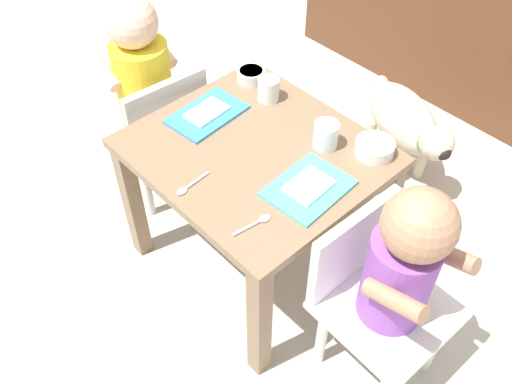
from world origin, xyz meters
The scene contains 13 objects.
ground_plane centered at (0.00, 0.00, 0.00)m, with size 7.00×7.00×0.00m, color #B2ADA3.
dining_table centered at (0.00, 0.00, 0.38)m, with size 0.60×0.54×0.46m.
seated_child_left centered at (-0.46, -0.02, 0.43)m, with size 0.30×0.30×0.69m.
seated_child_right centered at (0.46, -0.01, 0.42)m, with size 0.29×0.29×0.66m.
dog centered at (0.04, 0.66, 0.20)m, with size 0.43×0.29×0.30m.
food_tray_left centered at (-0.19, -0.01, 0.46)m, with size 0.15×0.22×0.02m.
food_tray_right centered at (0.19, -0.01, 0.46)m, with size 0.16×0.20×0.02m.
water_cup_left centered at (-0.13, 0.17, 0.48)m, with size 0.06×0.06×0.07m.
water_cup_right centered at (0.11, 0.14, 0.49)m, with size 0.06×0.06×0.07m.
veggie_bowl_far centered at (0.21, 0.21, 0.48)m, with size 0.10×0.10×0.04m.
cereal_bowl_left_side centered at (-0.23, 0.19, 0.48)m, with size 0.08×0.08×0.04m.
spoon_by_left_tray centered at (-0.01, -0.21, 0.46)m, with size 0.02×0.10×0.01m.
spoon_by_right_tray centered at (0.18, -0.17, 0.46)m, with size 0.03×0.10×0.01m.
Camera 1 is at (0.77, -0.71, 1.40)m, focal length 38.95 mm.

